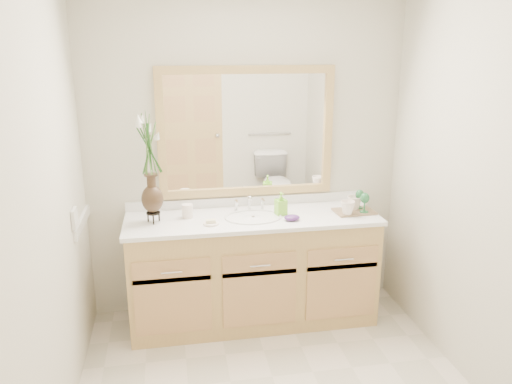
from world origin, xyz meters
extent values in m
cube|color=beige|center=(0.00, 1.30, 1.20)|extent=(2.40, 0.02, 2.40)
cube|color=beige|center=(0.00, -1.30, 1.20)|extent=(2.40, 0.02, 2.40)
cube|color=beige|center=(-1.20, 0.00, 1.20)|extent=(0.02, 2.60, 2.40)
cube|color=beige|center=(1.20, 0.00, 1.20)|extent=(0.02, 2.60, 2.40)
cube|color=tan|center=(0.00, 1.01, 0.40)|extent=(1.80, 0.55, 0.80)
cube|color=white|center=(0.00, 1.01, 0.82)|extent=(1.84, 0.57, 0.03)
ellipsoid|color=white|center=(0.00, 0.99, 0.78)|extent=(0.38, 0.30, 0.12)
cylinder|color=silver|center=(0.00, 1.17, 0.89)|extent=(0.02, 0.02, 0.11)
cylinder|color=silver|center=(-0.10, 1.17, 0.87)|extent=(0.02, 0.02, 0.08)
cylinder|color=silver|center=(0.10, 1.17, 0.87)|extent=(0.02, 0.02, 0.08)
cube|color=white|center=(0.00, 1.28, 1.41)|extent=(1.20, 0.01, 0.85)
cube|color=tan|center=(0.00, 1.28, 1.86)|extent=(1.32, 0.04, 0.06)
cube|color=tan|center=(0.00, 1.28, 0.95)|extent=(1.32, 0.04, 0.06)
cube|color=tan|center=(-0.63, 1.28, 1.41)|extent=(0.06, 0.04, 0.85)
cube|color=tan|center=(0.63, 1.28, 1.41)|extent=(0.06, 0.04, 0.85)
cube|color=white|center=(-1.19, 0.76, 0.98)|extent=(0.02, 0.12, 0.12)
cylinder|color=black|center=(-0.71, 1.02, 0.90)|extent=(0.10, 0.10, 0.01)
ellipsoid|color=#2F2015|center=(-0.71, 1.02, 1.00)|extent=(0.15, 0.15, 0.19)
cylinder|color=#2F2015|center=(-0.71, 1.02, 1.13)|extent=(0.06, 0.06, 0.09)
cylinder|color=#4C7A33|center=(-0.71, 1.02, 1.36)|extent=(0.05, 0.05, 0.35)
cylinder|color=white|center=(-0.47, 1.08, 0.88)|extent=(0.08, 0.08, 0.10)
cylinder|color=white|center=(-0.32, 0.90, 0.84)|extent=(0.11, 0.11, 0.01)
cube|color=beige|center=(-0.32, 0.90, 0.85)|extent=(0.07, 0.04, 0.02)
imported|color=#7DD732|center=(0.21, 1.03, 0.91)|extent=(0.08, 0.08, 0.15)
ellipsoid|color=#4A2268|center=(0.26, 0.89, 0.85)|extent=(0.12, 0.10, 0.04)
cube|color=brown|center=(0.76, 0.98, 0.84)|extent=(0.30, 0.21, 0.01)
imported|color=white|center=(0.68, 0.91, 0.90)|extent=(0.12, 0.12, 0.10)
imported|color=white|center=(0.77, 1.01, 0.90)|extent=(0.13, 0.13, 0.11)
cylinder|color=#226735|center=(0.82, 0.93, 0.85)|extent=(0.06, 0.06, 0.01)
cylinder|color=#226735|center=(0.82, 0.93, 0.89)|extent=(0.01, 0.01, 0.09)
ellipsoid|color=#226735|center=(0.82, 0.93, 0.95)|extent=(0.07, 0.07, 0.08)
cylinder|color=#226735|center=(0.82, 1.03, 0.85)|extent=(0.06, 0.06, 0.01)
cylinder|color=#226735|center=(0.82, 1.03, 0.89)|extent=(0.01, 0.01, 0.09)
ellipsoid|color=#226735|center=(0.82, 1.03, 0.95)|extent=(0.06, 0.06, 0.08)
camera|label=1|loc=(-0.58, -2.37, 2.02)|focal=35.00mm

